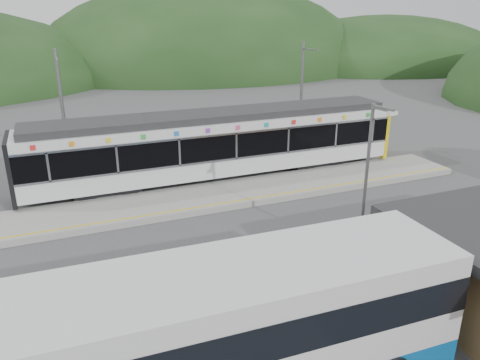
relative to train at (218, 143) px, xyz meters
name	(u,v)px	position (x,y,z in m)	size (l,w,h in m)	color
ground	(254,224)	(-0.51, -6.00, -2.06)	(120.00, 120.00, 0.00)	#4C4C4F
hills	(314,170)	(5.68, -0.71, -2.06)	(146.00, 149.00, 26.00)	#1E3D19
platform	(227,194)	(-0.51, -2.70, -1.91)	(26.00, 3.20, 0.30)	#9E9E99
yellow_line	(237,201)	(-0.51, -4.00, -1.76)	(26.00, 0.10, 0.01)	yellow
train	(218,143)	(0.00, 0.00, 0.00)	(20.44, 3.01, 3.74)	black
catenary_mast_west	(64,116)	(-7.51, 2.56, 1.58)	(0.18, 1.80, 7.00)	slate
catenary_mast_east	(301,97)	(6.49, 2.56, 1.58)	(0.18, 1.80, 7.00)	slate
bus	(204,342)	(-5.55, -14.45, -0.43)	(12.55, 3.26, 3.40)	#0B5DAA
lamp_post	(369,169)	(2.11, -10.11, 1.40)	(0.37, 1.04, 5.80)	slate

